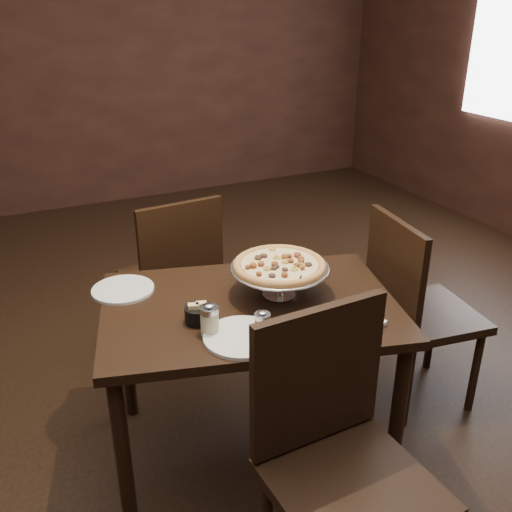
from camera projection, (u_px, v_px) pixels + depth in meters
name	position (u px, v px, depth m)	size (l,w,h in m)	color
room	(243.00, 117.00, 1.94)	(6.04, 7.04, 2.84)	black
dining_table	(250.00, 324.00, 2.23)	(1.28, 1.01, 0.70)	black
pizza_stand	(279.00, 266.00, 2.20)	(0.39, 0.39, 0.16)	#B8B7BF
parmesan_shaker	(210.00, 320.00, 1.97)	(0.07, 0.07, 0.12)	beige
pepper_flake_shaker	(262.00, 324.00, 1.96)	(0.06, 0.06, 0.10)	maroon
packet_caddy	(198.00, 314.00, 2.05)	(0.10, 0.10, 0.08)	black
napkin_stack	(357.00, 324.00, 2.04)	(0.16, 0.16, 0.02)	white
plate_left	(123.00, 289.00, 2.28)	(0.25, 0.25, 0.01)	silver
plate_near	(242.00, 337.00, 1.96)	(0.27, 0.27, 0.01)	silver
serving_spatula	(303.00, 276.00, 2.12)	(0.17, 0.17, 0.02)	#B8B7BF
chair_far	(174.00, 274.00, 2.88)	(0.46, 0.46, 0.91)	black
chair_near	(339.00, 454.00, 1.70)	(0.47, 0.47, 0.97)	black
chair_side	(414.00, 305.00, 2.57)	(0.49, 0.49, 0.93)	black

